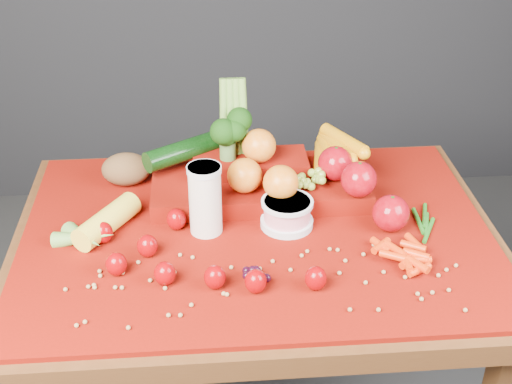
{
  "coord_description": "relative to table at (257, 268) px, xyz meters",
  "views": [
    {
      "loc": [
        -0.11,
        -1.34,
        1.66
      ],
      "look_at": [
        0.0,
        0.02,
        0.85
      ],
      "focal_mm": 50.0,
      "sensor_mm": 36.0,
      "label": 1
    }
  ],
  "objects": [
    {
      "name": "corn_ear",
      "position": [
        -0.37,
        -0.01,
        0.13
      ],
      "size": [
        0.25,
        0.27,
        0.06
      ],
      "rotation": [
        0.0,
        0.0,
        1.0
      ],
      "color": "yellow",
      "rests_on": "red_cloth"
    },
    {
      "name": "strawberry_scatter",
      "position": [
        -0.16,
        -0.13,
        0.13
      ],
      "size": [
        0.48,
        0.28,
        0.05
      ],
      "color": "#88000A",
      "rests_on": "red_cloth"
    },
    {
      "name": "red_cloth",
      "position": [
        0.0,
        0.0,
        0.1
      ],
      "size": [
        1.05,
        0.75,
        0.01
      ],
      "primitive_type": "cube",
      "color": "#6A0A03",
      "rests_on": "table"
    },
    {
      "name": "dark_grape_cluster",
      "position": [
        -0.01,
        -0.18,
        0.12
      ],
      "size": [
        0.06,
        0.05,
        0.03
      ],
      "primitive_type": null,
      "color": "black",
      "rests_on": "red_cloth"
    },
    {
      "name": "potato",
      "position": [
        -0.31,
        0.24,
        0.15
      ],
      "size": [
        0.12,
        0.09,
        0.08
      ],
      "primitive_type": "ellipsoid",
      "color": "#54331F",
      "rests_on": "red_cloth"
    },
    {
      "name": "milk_glass",
      "position": [
        -0.11,
        0.01,
        0.2
      ],
      "size": [
        0.08,
        0.08,
        0.16
      ],
      "rotation": [
        0.0,
        0.0,
        0.38
      ],
      "color": "beige",
      "rests_on": "red_cloth"
    },
    {
      "name": "green_bean_pile",
      "position": [
        0.39,
        -0.01,
        0.11
      ],
      "size": [
        0.14,
        0.12,
        0.01
      ],
      "primitive_type": null,
      "color": "#1E6216",
      "rests_on": "red_cloth"
    },
    {
      "name": "table",
      "position": [
        0.0,
        0.0,
        0.0
      ],
      "size": [
        1.1,
        0.8,
        0.75
      ],
      "color": "#3D1F0D",
      "rests_on": "ground"
    },
    {
      "name": "soybean_scatter",
      "position": [
        0.0,
        -0.2,
        0.11
      ],
      "size": [
        0.84,
        0.24,
        0.01
      ],
      "primitive_type": null,
      "color": "#A78048",
      "rests_on": "red_cloth"
    },
    {
      "name": "baby_carrot_pile",
      "position": [
        0.3,
        -0.14,
        0.12
      ],
      "size": [
        0.17,
        0.17,
        0.03
      ],
      "primitive_type": null,
      "color": "red",
      "rests_on": "red_cloth"
    },
    {
      "name": "produce_mound",
      "position": [
        0.05,
        0.15,
        0.17
      ],
      "size": [
        0.6,
        0.39,
        0.27
      ],
      "color": "#6A0A03",
      "rests_on": "red_cloth"
    },
    {
      "name": "yogurt_bowl",
      "position": [
        0.07,
        0.01,
        0.14
      ],
      "size": [
        0.12,
        0.12,
        0.07
      ],
      "rotation": [
        0.0,
        0.0,
        -0.15
      ],
      "color": "silver",
      "rests_on": "red_cloth"
    }
  ]
}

